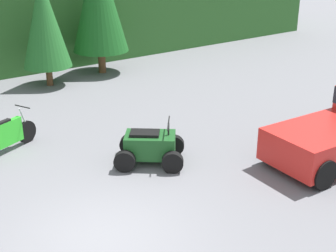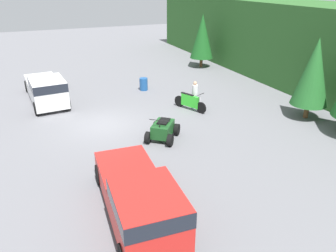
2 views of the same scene
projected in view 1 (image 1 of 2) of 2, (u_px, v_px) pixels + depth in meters
The scene contains 4 objects.
ground_plane at pixel (100, 239), 9.83m from camera, with size 80.00×80.00×0.00m, color slate.
tree_mid_left at pixel (44, 22), 18.99m from camera, with size 2.01×2.01×4.56m.
dirt_bike at pixel (5, 137), 13.58m from camera, with size 2.22×1.16×1.20m.
quad_atv at pixel (150, 147), 12.98m from camera, with size 2.30×2.22×1.22m.
Camera 1 is at (-3.66, -7.49, 5.90)m, focal length 50.00 mm.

